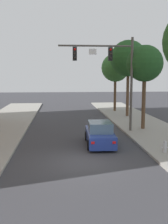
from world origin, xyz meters
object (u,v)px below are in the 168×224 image
Objects in this scene: street_tree_second at (145,64)px; traffic_signal_mast at (111,67)px; fire_hydrant at (165,146)px; street_tree_third at (128,59)px; street_tree_farthest at (115,68)px; car_lead_blue at (100,134)px.

traffic_signal_mast is at bearing -166.67° from street_tree_second.
traffic_signal_mast is 10.42× the size of fire_hydrant.
traffic_signal_mast is at bearing -113.05° from street_tree_third.
street_tree_farthest is (2.87, 12.36, 0.24)m from traffic_signal_mast.
traffic_signal_mast is 8.33m from fire_hydrant.
street_tree_third reaches higher than street_tree_farthest.
traffic_signal_mast is 0.90× the size of street_tree_third.
fire_hydrant is 8.85m from street_tree_second.
traffic_signal_mast reaches higher than fire_hydrant.
car_lead_blue is at bearing -104.98° from street_tree_farthest.
traffic_signal_mast is 6.19m from car_lead_blue.
street_tree_second reaches higher than car_lead_blue.
street_tree_third is 4.56m from street_tree_farthest.
fire_hydrant is at bearing -36.80° from car_lead_blue.
traffic_signal_mast is 1.75× the size of car_lead_blue.
street_tree_second is 0.84× the size of street_tree_third.
fire_hydrant is at bearing -95.38° from street_tree_third.
street_tree_farthest is (-0.06, 11.67, -0.03)m from street_tree_second.
street_tree_second is 0.97× the size of street_tree_farthest.
traffic_signal_mast is 8.68m from street_tree_third.
car_lead_blue is 4.37m from fire_hydrant.
street_tree_third reaches higher than car_lead_blue.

